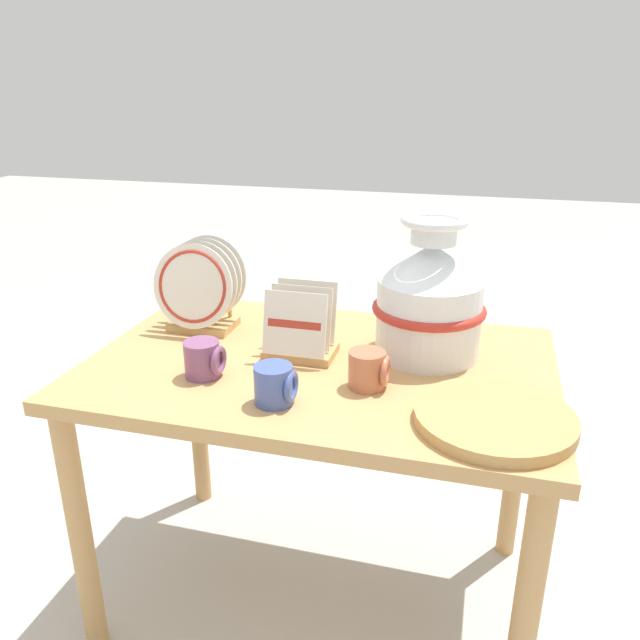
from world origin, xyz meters
The scene contains 9 objects.
ground_plane centered at (0.00, 0.00, 0.00)m, with size 14.00×14.00×0.00m, color #B2ADA3.
display_table centered at (0.00, 0.00, 0.64)m, with size 1.15×0.75×0.75m.
ceramic_vase centered at (0.25, 0.11, 0.90)m, with size 0.28×0.28×0.36m.
dish_rack_round_plates centered at (-0.38, 0.12, 0.86)m, with size 0.23×0.16×0.25m.
dish_rack_square_plates centered at (-0.06, 0.02, 0.81)m, with size 0.18×0.14×0.18m.
wicker_charger_stack centered at (0.42, -0.20, 0.76)m, with size 0.33×0.33×0.03m.
mug_cobalt_glaze centered at (-0.04, -0.23, 0.79)m, with size 0.09×0.08×0.09m.
mug_terracotta_glaze centered at (0.14, -0.11, 0.79)m, with size 0.09×0.08×0.09m.
mug_plum_glaze centered at (-0.24, -0.15, 0.79)m, with size 0.09×0.08×0.09m.
Camera 1 is at (0.37, -1.37, 1.40)m, focal length 35.00 mm.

